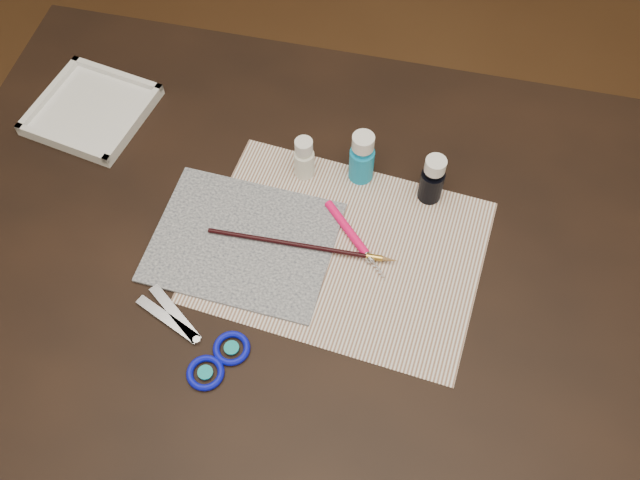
% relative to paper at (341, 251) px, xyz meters
% --- Properties ---
extents(ground, '(3.50, 3.50, 0.02)m').
position_rel_paper_xyz_m(ground, '(-0.03, -0.02, -0.76)').
color(ground, '#422614').
rests_on(ground, ground).
extents(table, '(1.30, 0.90, 0.75)m').
position_rel_paper_xyz_m(table, '(-0.03, -0.02, -0.38)').
color(table, black).
rests_on(table, ground).
extents(paper, '(0.46, 0.37, 0.00)m').
position_rel_paper_xyz_m(paper, '(0.00, 0.00, 0.00)').
color(paper, white).
rests_on(paper, table).
extents(canvas, '(0.29, 0.24, 0.00)m').
position_rel_paper_xyz_m(canvas, '(-0.15, -0.02, 0.00)').
color(canvas, black).
rests_on(canvas, paper).
extents(paint_bottle_white, '(0.04, 0.04, 0.08)m').
position_rel_paper_xyz_m(paint_bottle_white, '(-0.09, 0.14, 0.04)').
color(paint_bottle_white, white).
rests_on(paint_bottle_white, table).
extents(paint_bottle_cyan, '(0.05, 0.05, 0.10)m').
position_rel_paper_xyz_m(paint_bottle_cyan, '(0.00, 0.15, 0.05)').
color(paint_bottle_cyan, '#1191C6').
rests_on(paint_bottle_cyan, table).
extents(paint_bottle_navy, '(0.05, 0.05, 0.09)m').
position_rel_paper_xyz_m(paint_bottle_navy, '(0.12, 0.14, 0.05)').
color(paint_bottle_navy, black).
rests_on(paint_bottle_navy, table).
extents(paintbrush, '(0.30, 0.02, 0.01)m').
position_rel_paper_xyz_m(paintbrush, '(-0.06, -0.01, 0.01)').
color(paintbrush, black).
rests_on(paintbrush, canvas).
extents(craft_knife, '(0.13, 0.13, 0.01)m').
position_rel_paper_xyz_m(craft_knife, '(0.02, 0.02, 0.01)').
color(craft_knife, '#FF0C5E').
rests_on(craft_knife, paper).
extents(scissors, '(0.23, 0.18, 0.01)m').
position_rel_paper_xyz_m(scissors, '(-0.19, -0.19, 0.00)').
color(scissors, silver).
rests_on(scissors, table).
extents(palette_tray, '(0.22, 0.22, 0.02)m').
position_rel_paper_xyz_m(palette_tray, '(-0.49, 0.18, 0.01)').
color(palette_tray, white).
rests_on(palette_tray, table).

